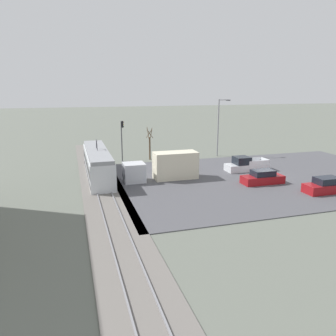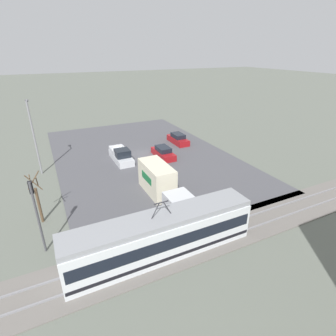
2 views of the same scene
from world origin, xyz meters
name	(u,v)px [view 1 (image 1 of 2)]	position (x,y,z in m)	size (l,w,h in m)	color
ground_plane	(266,177)	(0.00, 0.00, 0.00)	(320.00, 320.00, 0.00)	#60665B
road_surface	(266,177)	(0.00, 0.00, 0.04)	(23.51, 36.33, 0.08)	#4C4C51
rail_bed	(103,191)	(0.00, 19.60, 0.05)	(59.50, 4.40, 0.22)	slate
light_rail_tram	(98,163)	(5.82, 19.60, 1.70)	(14.17, 2.65, 4.47)	silver
box_truck	(166,167)	(2.36, 12.05, 1.54)	(2.33, 8.74, 3.17)	silver
pickup_truck	(246,165)	(3.32, 0.88, 0.79)	(2.05, 5.60, 1.87)	silver
sedan_car_0	(327,186)	(-7.24, -2.42, 0.74)	(1.83, 4.75, 1.60)	maroon
sedan_car_1	(263,178)	(-2.48, 2.07, 0.71)	(1.87, 4.73, 1.54)	maroon
traffic_light_pole	(122,136)	(13.72, 15.35, 3.80)	(0.28, 0.47, 5.93)	#47474C
street_tree	(150,145)	(13.75, 11.23, 2.21)	(1.15, 0.95, 4.86)	brown
street_lamp_near_crossing	(219,124)	(13.39, 0.10, 5.08)	(0.36, 1.95, 8.89)	gray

